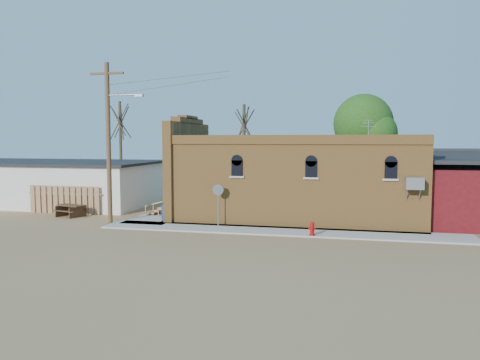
% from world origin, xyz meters
% --- Properties ---
extents(ground, '(120.00, 120.00, 0.00)m').
position_xyz_m(ground, '(0.00, 0.00, 0.00)').
color(ground, brown).
rests_on(ground, ground).
extents(sidewalk_south, '(19.00, 2.20, 0.08)m').
position_xyz_m(sidewalk_south, '(1.50, 0.90, 0.04)').
color(sidewalk_south, '#9E9991').
rests_on(sidewalk_south, ground).
extents(sidewalk_west, '(2.60, 10.00, 0.08)m').
position_xyz_m(sidewalk_west, '(-6.30, 6.00, 0.04)').
color(sidewalk_west, '#9E9991').
rests_on(sidewalk_west, ground).
extents(brick_bar, '(16.40, 7.97, 6.30)m').
position_xyz_m(brick_bar, '(1.64, 5.49, 2.34)').
color(brick_bar, '#AF7435').
rests_on(brick_bar, ground).
extents(red_shed, '(5.40, 6.40, 4.30)m').
position_xyz_m(red_shed, '(11.50, 5.50, 2.27)').
color(red_shed, '#4F0D0F').
rests_on(red_shed, ground).
extents(storage_building, '(20.40, 8.40, 3.17)m').
position_xyz_m(storage_building, '(-19.00, 8.00, 1.60)').
color(storage_building, beige).
rests_on(storage_building, ground).
extents(wood_fence, '(5.20, 0.10, 1.80)m').
position_xyz_m(wood_fence, '(-12.80, 3.80, 0.90)').
color(wood_fence, '#8F5B40').
rests_on(wood_fence, ground).
extents(utility_pole, '(3.12, 0.26, 9.00)m').
position_xyz_m(utility_pole, '(-8.14, 1.20, 4.77)').
color(utility_pole, '#503220').
rests_on(utility_pole, ground).
extents(tree_bare_near, '(2.80, 2.80, 7.65)m').
position_xyz_m(tree_bare_near, '(-3.00, 13.00, 5.96)').
color(tree_bare_near, '#493F2A').
rests_on(tree_bare_near, ground).
extents(tree_bare_far, '(2.80, 2.80, 8.16)m').
position_xyz_m(tree_bare_far, '(-14.00, 14.00, 6.36)').
color(tree_bare_far, '#493F2A').
rests_on(tree_bare_far, ground).
extents(tree_leafy, '(4.40, 4.40, 8.15)m').
position_xyz_m(tree_leafy, '(6.00, 13.50, 5.93)').
color(tree_leafy, '#493F2A').
rests_on(tree_leafy, ground).
extents(fire_hydrant, '(0.38, 0.34, 0.68)m').
position_xyz_m(fire_hydrant, '(3.23, -0.00, 0.41)').
color(fire_hydrant, '#9E090A').
rests_on(fire_hydrant, sidewalk_south).
extents(stop_sign, '(0.60, 0.23, 2.28)m').
position_xyz_m(stop_sign, '(-1.92, 1.42, 1.83)').
color(stop_sign, gray).
rests_on(stop_sign, sidewalk_south).
extents(trash_barrel, '(0.76, 0.76, 0.92)m').
position_xyz_m(trash_barrel, '(-5.30, 2.48, 0.54)').
color(trash_barrel, navy).
rests_on(trash_barrel, sidewalk_west).
extents(picnic_table, '(2.03, 1.73, 0.73)m').
position_xyz_m(picnic_table, '(-11.79, 2.92, 0.48)').
color(picnic_table, '#442E1B').
rests_on(picnic_table, ground).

